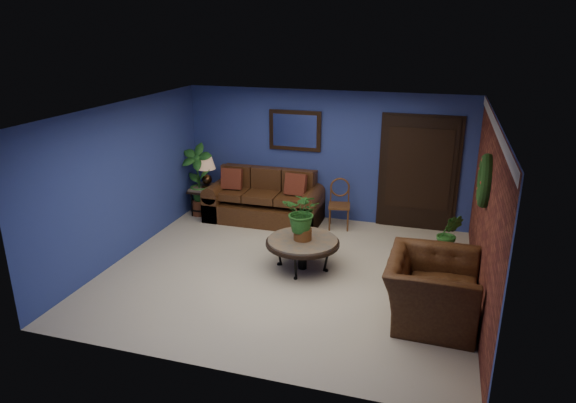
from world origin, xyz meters
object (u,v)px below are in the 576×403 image
(table_lamp, at_px, (206,168))
(side_chair, at_px, (339,200))
(armchair, at_px, (432,289))
(sofa, at_px, (265,203))
(coffee_table, at_px, (303,243))
(end_table, at_px, (208,193))

(table_lamp, distance_m, side_chair, 2.71)
(side_chair, xyz_separation_m, armchair, (1.78, -2.84, -0.10))
(sofa, height_order, side_chair, sofa)
(coffee_table, xyz_separation_m, table_lamp, (-2.48, 1.85, 0.52))
(sofa, distance_m, coffee_table, 2.27)
(sofa, height_order, end_table, sofa)
(sofa, xyz_separation_m, armchair, (3.24, -2.81, 0.09))
(table_lamp, height_order, side_chair, table_lamp)
(table_lamp, bearing_deg, end_table, 180.00)
(coffee_table, height_order, armchair, armchair)
(end_table, height_order, side_chair, side_chair)
(end_table, bearing_deg, table_lamp, 0.00)
(sofa, bearing_deg, armchair, -40.91)
(sofa, bearing_deg, side_chair, 1.32)
(end_table, bearing_deg, side_chair, 1.45)
(end_table, distance_m, table_lamp, 0.53)
(sofa, height_order, table_lamp, table_lamp)
(sofa, xyz_separation_m, side_chair, (1.46, 0.03, 0.20))
(table_lamp, distance_m, armchair, 5.27)
(end_table, bearing_deg, coffee_table, -36.66)
(side_chair, bearing_deg, table_lamp, 171.17)
(end_table, relative_size, armchair, 0.48)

